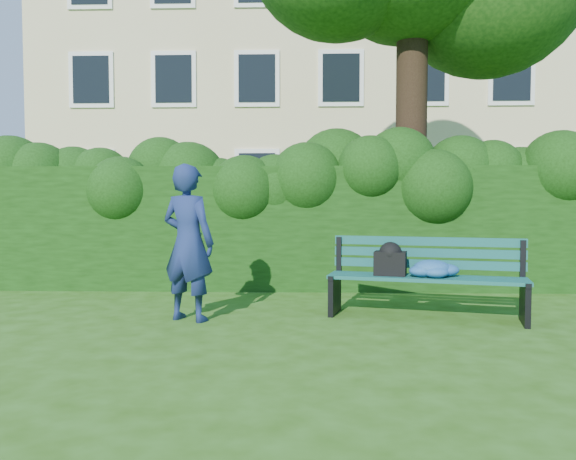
{
  "coord_description": "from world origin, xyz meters",
  "views": [
    {
      "loc": [
        0.22,
        -6.23,
        1.31
      ],
      "look_at": [
        0.0,
        0.6,
        0.95
      ],
      "focal_mm": 35.0,
      "sensor_mm": 36.0,
      "label": 1
    }
  ],
  "objects": [
    {
      "name": "man_reading",
      "position": [
        -1.06,
        -0.19,
        0.85
      ],
      "size": [
        0.73,
        0.62,
        1.7
      ],
      "primitive_type": "imported",
      "rotation": [
        0.0,
        0.0,
        2.74
      ],
      "color": "navy",
      "rests_on": "ground"
    },
    {
      "name": "hedge",
      "position": [
        0.0,
        2.2,
        0.9
      ],
      "size": [
        10.0,
        1.0,
        1.8
      ],
      "color": "black",
      "rests_on": "ground"
    },
    {
      "name": "park_bench",
      "position": [
        1.51,
        0.04,
        0.5
      ],
      "size": [
        2.21,
        1.06,
        0.89
      ],
      "rotation": [
        0.0,
        0.0,
        -0.24
      ],
      "color": "#0F474D",
      "rests_on": "ground"
    },
    {
      "name": "apartment_building",
      "position": [
        -0.0,
        13.99,
        6.0
      ],
      "size": [
        16.0,
        8.08,
        12.0
      ],
      "color": "#CEBE8A",
      "rests_on": "ground"
    },
    {
      "name": "ground",
      "position": [
        0.0,
        0.0,
        0.0
      ],
      "size": [
        80.0,
        80.0,
        0.0
      ],
      "primitive_type": "plane",
      "color": "#2A500F",
      "rests_on": "ground"
    }
  ]
}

